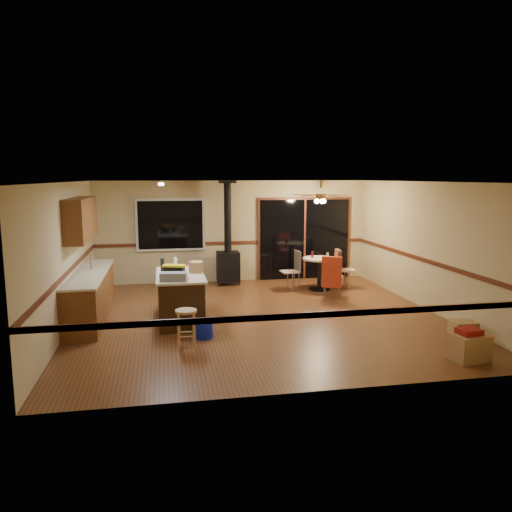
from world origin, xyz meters
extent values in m
plane|color=brown|center=(0.00, 0.00, 0.00)|extent=(7.00, 7.00, 0.00)
plane|color=silver|center=(0.00, 0.00, 2.60)|extent=(7.00, 7.00, 0.00)
plane|color=tan|center=(0.00, 3.50, 1.30)|extent=(7.00, 0.00, 7.00)
plane|color=tan|center=(0.00, -3.50, 1.30)|extent=(7.00, 0.00, 7.00)
plane|color=tan|center=(-3.50, 0.00, 1.30)|extent=(0.00, 7.00, 7.00)
plane|color=tan|center=(3.50, 0.00, 1.30)|extent=(0.00, 7.00, 7.00)
cube|color=black|center=(-1.60, 3.45, 1.50)|extent=(1.72, 0.10, 1.32)
cube|color=black|center=(1.90, 3.45, 1.05)|extent=(2.52, 0.10, 2.10)
cube|color=brown|center=(-3.20, 0.50, 0.43)|extent=(0.60, 3.00, 0.86)
cube|color=beige|center=(-3.20, 0.50, 0.88)|extent=(0.64, 3.04, 0.04)
cube|color=brown|center=(-3.33, 0.70, 1.90)|extent=(0.35, 2.00, 0.80)
cube|color=#341E0D|center=(-1.50, 0.00, 0.43)|extent=(0.80, 1.60, 0.86)
cube|color=beige|center=(-1.50, 0.00, 0.88)|extent=(0.88, 1.68, 0.04)
cube|color=black|center=(-0.20, 3.05, 0.46)|extent=(0.55, 0.50, 0.75)
cylinder|color=black|center=(-0.20, 3.05, 1.71)|extent=(0.18, 0.18, 1.77)
cylinder|color=brown|center=(1.87, 2.02, 2.25)|extent=(0.24, 0.24, 0.10)
cylinder|color=brown|center=(1.87, 2.02, 2.52)|extent=(0.05, 0.05, 0.16)
sphere|color=#FFD88C|center=(1.87, 2.02, 2.13)|extent=(0.16, 0.16, 0.16)
cube|color=white|center=(-1.80, 0.30, 2.56)|extent=(0.10, 1.20, 0.04)
cube|color=slate|center=(-1.63, -0.57, 0.97)|extent=(0.49, 0.31, 0.14)
cube|color=black|center=(-1.61, -0.29, 1.00)|extent=(0.39, 0.28, 0.20)
cube|color=gold|center=(-1.61, -0.29, 1.11)|extent=(0.45, 0.32, 0.03)
cube|color=#A37948|center=(-1.18, 0.13, 1.00)|extent=(0.26, 0.33, 0.20)
cylinder|color=black|center=(-1.82, 0.34, 1.03)|extent=(0.09, 0.09, 0.25)
cylinder|color=#D84C8C|center=(-1.30, 0.06, 1.01)|extent=(0.09, 0.09, 0.22)
cylinder|color=white|center=(-1.56, 0.72, 1.00)|extent=(0.09, 0.09, 0.20)
cylinder|color=tan|center=(-1.47, -1.54, 0.31)|extent=(0.34, 0.34, 0.62)
cylinder|color=#0D20BE|center=(-1.17, -1.09, 0.14)|extent=(0.40, 0.40, 0.27)
cylinder|color=black|center=(1.87, 2.02, 0.02)|extent=(0.50, 0.50, 0.04)
cylinder|color=black|center=(1.87, 2.02, 0.39)|extent=(0.10, 0.10, 0.70)
cylinder|color=beige|center=(1.87, 2.02, 0.76)|extent=(0.81, 0.81, 0.04)
cylinder|color=#590C14|center=(1.72, 2.12, 0.85)|extent=(0.06, 0.06, 0.15)
cylinder|color=beige|center=(2.05, 1.97, 0.85)|extent=(0.06, 0.06, 0.13)
cube|color=#BEA48D|center=(1.17, 2.12, 0.45)|extent=(0.43, 0.43, 0.03)
cube|color=slate|center=(1.36, 2.14, 0.70)|extent=(0.06, 0.40, 0.50)
cube|color=#BEA48D|center=(1.97, 1.32, 0.45)|extent=(0.54, 0.54, 0.03)
cube|color=slate|center=(1.88, 1.16, 0.70)|extent=(0.37, 0.22, 0.50)
cube|color=#A62B13|center=(1.87, 1.14, 0.60)|extent=(0.43, 0.30, 0.70)
cube|color=#BEA48D|center=(2.57, 2.07, 0.45)|extent=(0.46, 0.46, 0.03)
cube|color=slate|center=(2.38, 2.11, 0.70)|extent=(0.10, 0.40, 0.50)
cube|color=#512E1F|center=(2.36, 2.11, 0.60)|extent=(0.17, 0.45, 0.70)
cube|color=#A37948|center=(-1.76, 2.99, 0.18)|extent=(0.52, 0.46, 0.36)
cube|color=#A37948|center=(2.62, -2.84, 0.20)|extent=(0.57, 0.50, 0.39)
cube|color=#A37948|center=(3.10, -1.98, 0.16)|extent=(0.41, 0.35, 0.31)
cube|color=maroon|center=(2.62, -2.84, 0.44)|extent=(0.35, 0.31, 0.08)
camera|label=1|loc=(-1.79, -9.24, 2.69)|focal=35.00mm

